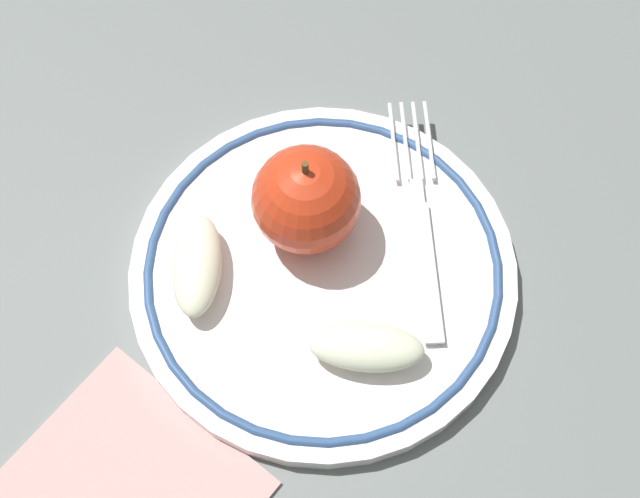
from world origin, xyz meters
name	(u,v)px	position (x,y,z in m)	size (l,w,h in m)	color
ground_plane	(334,271)	(0.00, 0.00, 0.00)	(2.00, 2.00, 0.00)	slate
plate	(320,268)	(-0.01, 0.00, 0.01)	(0.25, 0.25, 0.02)	white
apple_red_whole	(304,201)	(0.00, 0.03, 0.05)	(0.07, 0.07, 0.08)	red
apple_slice_front	(366,347)	(-0.02, -0.06, 0.03)	(0.07, 0.03, 0.02)	#E7EBC7
apple_slice_back	(197,265)	(-0.07, 0.04, 0.03)	(0.07, 0.03, 0.02)	#ECE8C7
fork	(421,222)	(0.06, -0.01, 0.02)	(0.11, 0.16, 0.00)	silver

